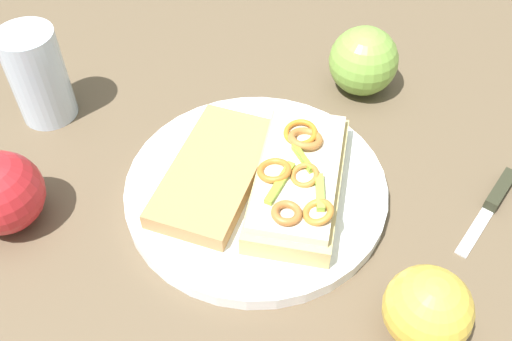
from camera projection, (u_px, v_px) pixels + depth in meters
ground_plane at (256, 193)px, 0.59m from camera, size 2.00×2.00×0.00m
plate at (256, 189)px, 0.58m from camera, size 0.26×0.26×0.02m
sandwich at (298, 178)px, 0.56m from camera, size 0.19×0.13×0.05m
bread_slice_side at (215, 171)px, 0.57m from camera, size 0.18×0.15×0.02m
apple_0 at (427, 310)px, 0.46m from camera, size 0.09×0.09×0.07m
apple_1 at (1, 190)px, 0.54m from camera, size 0.10×0.10×0.08m
apple_2 at (363, 61)px, 0.67m from camera, size 0.11×0.11×0.08m
drinking_glass at (38, 76)px, 0.63m from camera, size 0.06×0.06×0.11m
knife at (494, 200)px, 0.57m from camera, size 0.09×0.10×0.01m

